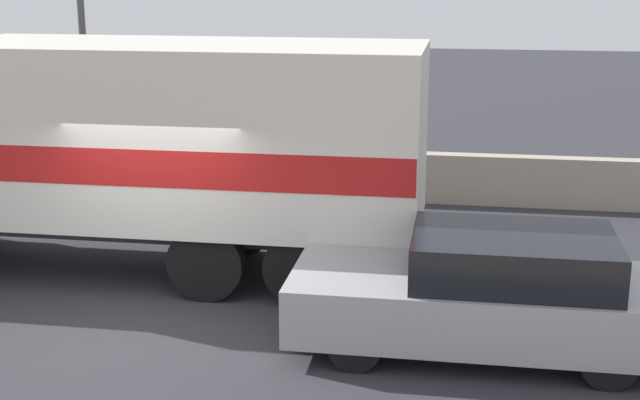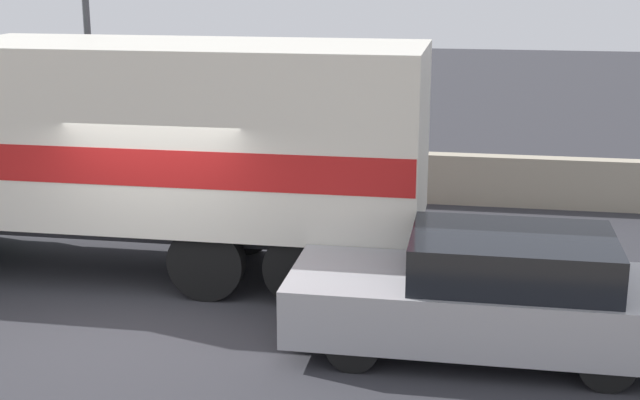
# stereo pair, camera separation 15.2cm
# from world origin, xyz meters

# --- Properties ---
(ground_plane) EXTENTS (80.00, 80.00, 0.00)m
(ground_plane) POSITION_xyz_m (0.00, 0.00, 0.00)
(ground_plane) COLOR #2D2D33
(stone_wall_backdrop) EXTENTS (60.00, 0.35, 0.98)m
(stone_wall_backdrop) POSITION_xyz_m (0.00, 6.93, 0.49)
(stone_wall_backdrop) COLOR #A39984
(stone_wall_backdrop) RESTS_ON ground_plane
(box_truck) EXTENTS (9.06, 2.52, 3.49)m
(box_truck) POSITION_xyz_m (-0.64, 2.13, 1.96)
(box_truck) COLOR #196B38
(box_truck) RESTS_ON ground_plane
(car_hatchback) EXTENTS (4.58, 1.83, 1.51)m
(car_hatchback) POSITION_xyz_m (4.52, -0.05, 0.75)
(car_hatchback) COLOR #9E9EA3
(car_hatchback) RESTS_ON ground_plane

